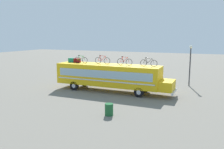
{
  "coord_description": "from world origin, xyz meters",
  "views": [
    {
      "loc": [
        10.3,
        -22.38,
        5.92
      ],
      "look_at": [
        0.51,
        0.0,
        1.84
      ],
      "focal_mm": 37.32,
      "sensor_mm": 36.0,
      "label": 1
    }
  ],
  "objects_px": {
    "bus": "(110,75)",
    "rooftop_bicycle_3": "(125,62)",
    "rooftop_bicycle_4": "(149,63)",
    "luggage_bag_2": "(77,60)",
    "rooftop_bicycle_1": "(81,60)",
    "luggage_bag_1": "(72,60)",
    "street_lamp": "(190,61)",
    "trash_bin": "(109,109)",
    "rooftop_bicycle_2": "(102,60)"
  },
  "relations": [
    {
      "from": "rooftop_bicycle_3",
      "to": "luggage_bag_2",
      "type": "bearing_deg",
      "value": 177.57
    },
    {
      "from": "rooftop_bicycle_1",
      "to": "rooftop_bicycle_4",
      "type": "height_order",
      "value": "rooftop_bicycle_4"
    },
    {
      "from": "rooftop_bicycle_4",
      "to": "street_lamp",
      "type": "height_order",
      "value": "street_lamp"
    },
    {
      "from": "bus",
      "to": "rooftop_bicycle_3",
      "type": "bearing_deg",
      "value": 0.93
    },
    {
      "from": "rooftop_bicycle_1",
      "to": "trash_bin",
      "type": "relative_size",
      "value": 1.82
    },
    {
      "from": "luggage_bag_2",
      "to": "rooftop_bicycle_3",
      "type": "bearing_deg",
      "value": -2.43
    },
    {
      "from": "rooftop_bicycle_4",
      "to": "street_lamp",
      "type": "xyz_separation_m",
      "value": [
        3.38,
        6.16,
        -0.28
      ]
    },
    {
      "from": "rooftop_bicycle_1",
      "to": "rooftop_bicycle_4",
      "type": "relative_size",
      "value": 0.94
    },
    {
      "from": "bus",
      "to": "luggage_bag_2",
      "type": "bearing_deg",
      "value": 176.28
    },
    {
      "from": "bus",
      "to": "street_lamp",
      "type": "height_order",
      "value": "street_lamp"
    },
    {
      "from": "rooftop_bicycle_3",
      "to": "rooftop_bicycle_4",
      "type": "distance_m",
      "value": 2.52
    },
    {
      "from": "rooftop_bicycle_4",
      "to": "bus",
      "type": "bearing_deg",
      "value": -178.84
    },
    {
      "from": "luggage_bag_2",
      "to": "street_lamp",
      "type": "distance_m",
      "value": 13.21
    },
    {
      "from": "bus",
      "to": "rooftop_bicycle_4",
      "type": "distance_m",
      "value": 4.44
    },
    {
      "from": "trash_bin",
      "to": "rooftop_bicycle_3",
      "type": "bearing_deg",
      "value": 101.51
    },
    {
      "from": "rooftop_bicycle_2",
      "to": "rooftop_bicycle_3",
      "type": "bearing_deg",
      "value": -3.4
    },
    {
      "from": "rooftop_bicycle_2",
      "to": "street_lamp",
      "type": "relative_size",
      "value": 0.38
    },
    {
      "from": "luggage_bag_1",
      "to": "luggage_bag_2",
      "type": "distance_m",
      "value": 0.76
    },
    {
      "from": "luggage_bag_2",
      "to": "rooftop_bicycle_2",
      "type": "height_order",
      "value": "rooftop_bicycle_2"
    },
    {
      "from": "luggage_bag_1",
      "to": "luggage_bag_2",
      "type": "relative_size",
      "value": 0.99
    },
    {
      "from": "rooftop_bicycle_1",
      "to": "rooftop_bicycle_4",
      "type": "xyz_separation_m",
      "value": [
        7.71,
        0.13,
        0.0
      ]
    },
    {
      "from": "rooftop_bicycle_1",
      "to": "street_lamp",
      "type": "xyz_separation_m",
      "value": [
        11.09,
        6.29,
        -0.28
      ]
    },
    {
      "from": "luggage_bag_1",
      "to": "street_lamp",
      "type": "relative_size",
      "value": 0.15
    },
    {
      "from": "bus",
      "to": "luggage_bag_2",
      "type": "xyz_separation_m",
      "value": [
        -4.24,
        0.28,
        1.4
      ]
    },
    {
      "from": "bus",
      "to": "trash_bin",
      "type": "relative_size",
      "value": 14.19
    },
    {
      "from": "luggage_bag_1",
      "to": "rooftop_bicycle_2",
      "type": "relative_size",
      "value": 0.4
    },
    {
      "from": "bus",
      "to": "luggage_bag_1",
      "type": "distance_m",
      "value": 5.2
    },
    {
      "from": "luggage_bag_2",
      "to": "street_lamp",
      "type": "relative_size",
      "value": 0.15
    },
    {
      "from": "rooftop_bicycle_4",
      "to": "luggage_bag_2",
      "type": "bearing_deg",
      "value": 178.69
    },
    {
      "from": "trash_bin",
      "to": "luggage_bag_2",
      "type": "bearing_deg",
      "value": 134.85
    },
    {
      "from": "luggage_bag_1",
      "to": "rooftop_bicycle_4",
      "type": "distance_m",
      "value": 9.17
    },
    {
      "from": "luggage_bag_2",
      "to": "rooftop_bicycle_1",
      "type": "height_order",
      "value": "rooftop_bicycle_1"
    },
    {
      "from": "luggage_bag_1",
      "to": "street_lamp",
      "type": "bearing_deg",
      "value": 25.15
    },
    {
      "from": "luggage_bag_1",
      "to": "rooftop_bicycle_2",
      "type": "height_order",
      "value": "rooftop_bicycle_2"
    },
    {
      "from": "rooftop_bicycle_3",
      "to": "rooftop_bicycle_4",
      "type": "relative_size",
      "value": 0.95
    },
    {
      "from": "rooftop_bicycle_1",
      "to": "luggage_bag_2",
      "type": "bearing_deg",
      "value": 155.56
    },
    {
      "from": "luggage_bag_1",
      "to": "street_lamp",
      "type": "distance_m",
      "value": 13.85
    },
    {
      "from": "luggage_bag_2",
      "to": "rooftop_bicycle_1",
      "type": "bearing_deg",
      "value": -24.44
    },
    {
      "from": "rooftop_bicycle_1",
      "to": "rooftop_bicycle_3",
      "type": "height_order",
      "value": "rooftop_bicycle_3"
    },
    {
      "from": "rooftop_bicycle_1",
      "to": "rooftop_bicycle_2",
      "type": "bearing_deg",
      "value": 4.98
    },
    {
      "from": "luggage_bag_1",
      "to": "rooftop_bicycle_3",
      "type": "height_order",
      "value": "rooftop_bicycle_3"
    },
    {
      "from": "bus",
      "to": "luggage_bag_2",
      "type": "distance_m",
      "value": 4.48
    },
    {
      "from": "rooftop_bicycle_2",
      "to": "bus",
      "type": "bearing_deg",
      "value": -10.52
    },
    {
      "from": "rooftop_bicycle_1",
      "to": "rooftop_bicycle_3",
      "type": "bearing_deg",
      "value": 0.75
    },
    {
      "from": "bus",
      "to": "rooftop_bicycle_3",
      "type": "relative_size",
      "value": 7.72
    },
    {
      "from": "street_lamp",
      "to": "luggage_bag_1",
      "type": "bearing_deg",
      "value": -154.85
    },
    {
      "from": "luggage_bag_2",
      "to": "rooftop_bicycle_4",
      "type": "relative_size",
      "value": 0.41
    },
    {
      "from": "luggage_bag_1",
      "to": "rooftop_bicycle_1",
      "type": "xyz_separation_m",
      "value": [
        1.45,
        -0.4,
        0.13
      ]
    },
    {
      "from": "luggage_bag_2",
      "to": "street_lamp",
      "type": "xyz_separation_m",
      "value": [
        11.79,
        5.97,
        -0.14
      ]
    },
    {
      "from": "bus",
      "to": "luggage_bag_1",
      "type": "relative_size",
      "value": 17.92
    }
  ]
}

